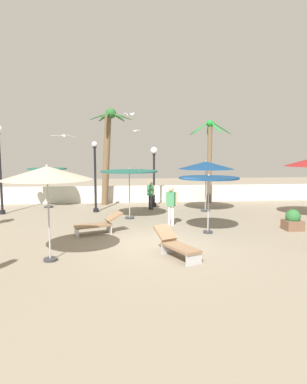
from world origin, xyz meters
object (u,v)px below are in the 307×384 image
seagull_2 (64,136)px  lounge_chair_2 (176,244)px  patio_umbrella_0 (47,173)px  patio_umbrella_5 (47,172)px  guest_0 (171,202)px  seagull_1 (137,131)px  lamp_post_1 (95,175)px  lamp_post_0 (154,168)px  guest_1 (151,193)px  patio_umbrella_4 (129,173)px  patio_umbrella_1 (206,165)px  palm_tree_0 (108,146)px  lounge_chair_1 (99,224)px  patio_umbrella_3 (209,180)px  planter (293,221)px  seagull_0 (130,114)px  palm_tree_1 (209,152)px

seagull_2 → lounge_chair_2: bearing=-58.5°
patio_umbrella_0 → patio_umbrella_5: 9.96m
guest_0 → seagull_1: size_ratio=1.49×
lamp_post_1 → lounge_chair_2: 8.66m
lamp_post_0 → guest_1: lamp_post_0 is taller
seagull_2 → guest_0: bearing=-29.1°
patio_umbrella_4 → guest_1: patio_umbrella_4 is taller
lamp_post_0 → patio_umbrella_1: bearing=-35.6°
patio_umbrella_0 → lounge_chair_2: bearing=0.5°
guest_0 → seagull_2: size_ratio=1.55×
patio_umbrella_5 → palm_tree_0: (3.38, 0.76, 1.43)m
palm_tree_0 → seagull_1: (1.73, 0.14, 0.91)m
patio_umbrella_1 → lounge_chair_1: bearing=-140.1°
patio_umbrella_5 → guest_0: (6.28, -5.26, -1.02)m
patio_umbrella_5 → lounge_chair_2: patio_umbrella_5 is taller
patio_umbrella_3 → lamp_post_1: lamp_post_1 is taller
patio_umbrella_4 → planter: (6.59, -2.99, -1.79)m
lamp_post_0 → planter: lamp_post_0 is taller
patio_umbrella_0 → seagull_0: seagull_0 is taller
guest_0 → planter: size_ratio=1.98×
lamp_post_0 → seagull_1: bearing=129.8°
patio_umbrella_1 → patio_umbrella_4: patio_umbrella_1 is taller
lamp_post_1 → seagull_1: bearing=48.6°
planter → seagull_2: bearing=157.1°
lamp_post_0 → guest_0: 5.20m
patio_umbrella_3 → patio_umbrella_4: size_ratio=0.87×
patio_umbrella_3 → guest_1: size_ratio=1.49×
patio_umbrella_1 → lamp_post_0: 3.18m
palm_tree_1 → lamp_post_1: palm_tree_1 is taller
patio_umbrella_1 → patio_umbrella_3: (-1.10, -4.78, -0.35)m
seagull_0 → guest_1: bearing=70.1°
seagull_0 → planter: 8.17m
lounge_chair_1 → lounge_chair_2: size_ratio=1.00×
lounge_chair_2 → seagull_2: seagull_2 is taller
patio_umbrella_0 → lounge_chair_1: (1.23, 3.18, -2.18)m
lamp_post_0 → lounge_chair_1: 7.17m
patio_umbrella_5 → planter: (11.11, -6.64, -1.66)m
lounge_chair_1 → seagull_0: 5.01m
guest_0 → patio_umbrella_3: bearing=-52.1°
palm_tree_1 → lamp_post_0: bearing=-162.5°
lounge_chair_1 → seagull_2: 5.68m
lamp_post_0 → guest_1: bearing=-105.0°
palm_tree_0 → planter: (7.73, -7.40, -3.09)m
lamp_post_0 → seagull_2: 5.47m
lounge_chair_1 → lounge_chair_2: 4.04m
patio_umbrella_4 → lounge_chair_1: size_ratio=1.39×
patio_umbrella_1 → patio_umbrella_4: bearing=-158.8°
seagull_2 → seagull_1: bearing=42.6°
lamp_post_1 → planter: bearing=-30.6°
palm_tree_1 → guest_1: (-3.81, -2.13, -2.22)m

